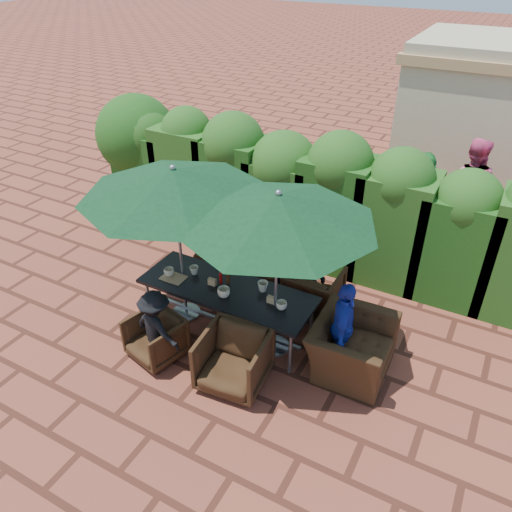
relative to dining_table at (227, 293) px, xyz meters
The scene contains 30 objects.
ground 0.72m from the dining_table, 45.16° to the left, with size 80.00×80.00×0.00m, color brown.
dining_table is the anchor object (origin of this frame).
umbrella_left 1.72m from the dining_table, behind, with size 2.58×2.58×2.46m.
umbrella_right 1.72m from the dining_table, ahead, with size 2.50×2.50×2.46m.
chair_far_left 1.33m from the dining_table, 125.44° to the left, with size 0.69×0.64×0.71m, color black.
chair_far_mid 0.91m from the dining_table, 93.59° to the left, with size 0.79×0.74×0.81m, color black.
chair_far_right 1.41m from the dining_table, 48.84° to the left, with size 0.78×0.73×0.80m, color black.
chair_near_left 1.16m from the dining_table, 121.71° to the right, with size 0.67×0.63×0.69m, color black.
chair_near_right 1.08m from the dining_table, 54.50° to the right, with size 0.82×0.77×0.85m, color black.
chair_end_right 1.86m from the dining_table, ahead, with size 1.13×0.74×0.99m, color black.
adult_far_left 1.32m from the dining_table, 131.36° to the left, with size 0.56×0.33×1.14m, color white.
adult_far_mid 1.04m from the dining_table, 92.45° to the left, with size 0.41×0.33×1.14m, color #1E2FA6.
adult_far_right 1.27m from the dining_table, 48.94° to the left, with size 0.58×0.35×1.20m, color black.
adult_near_left 1.11m from the dining_table, 116.56° to the right, with size 0.73×0.33×1.14m, color black.
adult_end_right 1.71m from the dining_table, ahead, with size 0.79×0.40×1.35m, color #1E2FA6.
child_left 1.17m from the dining_table, 107.46° to the left, with size 0.26×0.21×0.73m, color #F0558F.
child_right 1.18m from the dining_table, 71.42° to the left, with size 0.27×0.22×0.75m, color #704393.
pedestrian_a 4.61m from the dining_table, 68.44° to the left, with size 1.52×0.54×1.63m, color green.
pedestrian_b 5.26m from the dining_table, 61.63° to the left, with size 0.93×0.57×1.93m, color #F0558F.
cup_a 0.93m from the dining_table, behind, with size 0.15×0.15×0.12m, color beige.
cup_b 0.63m from the dining_table, behind, with size 0.13×0.13×0.13m, color beige.
cup_c 0.24m from the dining_table, 70.57° to the right, with size 0.18×0.18×0.14m, color beige.
cup_d 0.53m from the dining_table, 22.89° to the left, with size 0.15×0.15×0.14m, color beige.
cup_e 0.89m from the dining_table, ahead, with size 0.15×0.15×0.12m, color beige.
ketchup_bottle 0.22m from the dining_table, 153.08° to the left, with size 0.04×0.04×0.17m, color #B20C0A.
sauce_bottle 0.20m from the dining_table, 111.99° to the left, with size 0.04×0.04×0.17m, color #4C230C.
serving_tray 0.83m from the dining_table, 169.05° to the right, with size 0.35×0.25×0.02m, color #A67B50.
number_block_left 0.26m from the dining_table, behind, with size 0.12×0.06×0.10m, color tan.
number_block_right 0.71m from the dining_table, ahead, with size 0.12×0.06×0.10m, color tan.
hedge_wall 2.57m from the dining_table, 89.68° to the left, with size 9.10×1.60×2.42m.
Camera 1 is at (2.90, -4.96, 4.96)m, focal length 35.00 mm.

